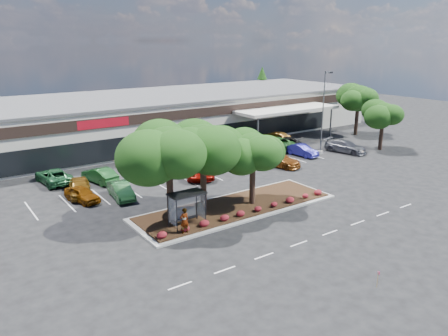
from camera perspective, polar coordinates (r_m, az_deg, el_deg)
ground at (r=35.83m, az=8.01°, el=-6.48°), size 160.00×160.00×0.00m
retail_store at (r=63.12m, az=-13.30°, el=6.17°), size 80.40×25.20×6.25m
landscape_island at (r=37.43m, az=1.58°, el=-5.10°), size 18.00×6.00×0.26m
lane_markings at (r=43.42m, az=-1.49°, el=-2.20°), size 33.12×20.06×0.01m
shrub_row at (r=35.74m, az=3.60°, el=-5.52°), size 17.00×0.80×0.50m
bus_shelter at (r=33.01m, az=-5.01°, el=-4.10°), size 2.75×1.55×2.59m
island_tree_west at (r=33.47m, az=-7.16°, el=-0.45°), size 7.20×7.20×7.89m
island_tree_mid at (r=35.81m, az=-2.73°, el=0.30°), size 6.60×6.60×7.32m
island_tree_east at (r=36.98m, az=3.77°, el=0.15°), size 5.80×5.80×6.50m
tree_east_near at (r=60.39m, az=19.96°, el=5.28°), size 5.60×5.60×6.51m
tree_east_far at (r=68.96m, az=17.03°, el=7.27°), size 6.40×6.40×7.62m
conifer_north_east at (r=89.06m, az=4.96°, el=10.25°), size 3.96×3.96×9.00m
person_waiting at (r=31.99m, az=-5.21°, el=-6.86°), size 0.72×0.48×1.94m
light_pole at (r=55.74m, az=12.81°, el=6.38°), size 1.43×0.50×10.29m
survey_stake at (r=27.43m, az=19.46°, el=-13.31°), size 0.07×0.14×1.01m
car_0 at (r=42.31m, az=-18.32°, el=-2.42°), size 3.02×5.02×1.60m
car_1 at (r=40.78m, az=-18.05°, el=-3.29°), size 2.62×4.21×1.34m
car_2 at (r=40.67m, az=-13.32°, el=-2.87°), size 2.04×4.59×1.46m
car_3 at (r=45.87m, az=-3.50°, el=-0.12°), size 4.70×6.61×1.67m
car_4 at (r=49.49m, az=-0.57°, el=1.00°), size 3.25×4.64×1.45m
car_5 at (r=50.93m, az=3.75°, el=1.38°), size 3.70×5.51×1.40m
car_6 at (r=50.06m, az=7.03°, el=1.14°), size 3.73×5.92×1.60m
car_7 at (r=54.95m, az=10.16°, el=2.28°), size 1.86×4.44×1.43m
car_8 at (r=57.98m, az=15.58°, el=2.73°), size 3.40×5.76×1.57m
car_9 at (r=46.94m, az=-21.38°, el=-0.98°), size 2.93×5.54×1.48m
car_10 at (r=45.64m, az=-15.91°, el=-0.91°), size 2.61×4.88×1.53m
car_11 at (r=47.77m, az=-9.81°, el=0.12°), size 2.96×4.20×1.33m
car_13 at (r=53.12m, az=0.08°, el=2.08°), size 3.01×5.51×1.46m
car_14 at (r=57.41m, az=0.27°, el=3.15°), size 3.22×5.35×1.45m
car_15 at (r=57.93m, az=6.57°, el=3.26°), size 3.35×6.15×1.63m
car_16 at (r=61.72m, az=6.50°, el=4.01°), size 3.23×4.91×1.53m
car_17 at (r=59.14m, az=8.10°, el=3.37°), size 3.40×5.56×1.44m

